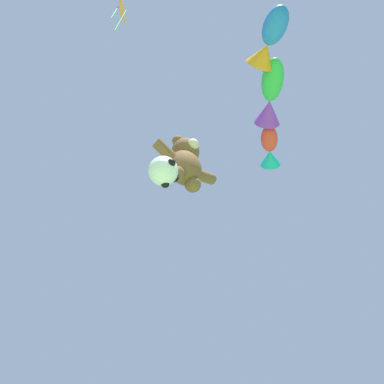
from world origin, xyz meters
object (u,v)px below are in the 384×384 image
fish_kite_emerald (270,96)px  fish_kite_crimson (270,148)px  fish_kite_cobalt (269,41)px  soccer_ball_kite (163,171)px  teddy_bear_kite (185,162)px  diamond_kite (121,10)px

fish_kite_emerald → fish_kite_crimson: bearing=47.2°
fish_kite_emerald → fish_kite_cobalt: (-1.27, -1.27, 0.01)m
soccer_ball_kite → fish_kite_emerald: fish_kite_emerald is taller
teddy_bear_kite → soccer_ball_kite: bearing=-176.8°
soccer_ball_kite → fish_kite_emerald: 5.12m
soccer_ball_kite → fish_kite_crimson: fish_kite_crimson is taller
soccer_ball_kite → fish_kite_cobalt: fish_kite_cobalt is taller
fish_kite_emerald → fish_kite_cobalt: fish_kite_cobalt is taller
teddy_bear_kite → fish_kite_emerald: (1.65, -2.33, 2.73)m
soccer_ball_kite → fish_kite_crimson: size_ratio=0.55×
soccer_ball_kite → fish_kite_emerald: (2.37, -2.29, 3.92)m
fish_kite_crimson → diamond_kite: 6.59m
fish_kite_crimson → diamond_kite: bearing=-175.9°
teddy_bear_kite → fish_kite_crimson: size_ratio=1.41×
fish_kite_crimson → fish_kite_cobalt: (-2.56, -2.66, 0.11)m
teddy_bear_kite → soccer_ball_kite: size_ratio=2.56×
fish_kite_crimson → diamond_kite: size_ratio=0.60×
teddy_bear_kite → diamond_kite: 5.14m
diamond_kite → fish_kite_crimson: bearing=4.1°
teddy_bear_kite → soccer_ball_kite: teddy_bear_kite is taller
teddy_bear_kite → diamond_kite: (-3.59, -1.42, 3.39)m
fish_kite_crimson → fish_kite_emerald: 1.89m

